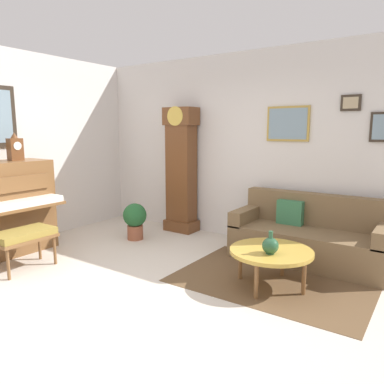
# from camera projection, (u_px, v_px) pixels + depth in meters

# --- Properties ---
(ground_plane) EXTENTS (6.40, 6.00, 0.10)m
(ground_plane) POSITION_uv_depth(u_px,v_px,m) (134.00, 294.00, 3.88)
(ground_plane) COLOR beige
(wall_back) EXTENTS (5.30, 0.13, 2.80)m
(wall_back) POSITION_uv_depth(u_px,v_px,m) (242.00, 147.00, 5.58)
(wall_back) COLOR silver
(wall_back) RESTS_ON ground_plane
(area_rug) EXTENTS (2.10, 1.50, 0.01)m
(area_rug) POSITION_uv_depth(u_px,v_px,m) (273.00, 280.00, 4.12)
(area_rug) COLOR brown
(area_rug) RESTS_ON ground_plane
(piano_bench) EXTENTS (0.42, 0.70, 0.48)m
(piano_bench) POSITION_uv_depth(u_px,v_px,m) (24.00, 236.00, 4.39)
(piano_bench) COLOR brown
(piano_bench) RESTS_ON ground_plane
(grandfather_clock) EXTENTS (0.52, 0.34, 2.03)m
(grandfather_clock) POSITION_uv_depth(u_px,v_px,m) (181.00, 173.00, 6.00)
(grandfather_clock) COLOR brown
(grandfather_clock) RESTS_ON ground_plane
(couch) EXTENTS (1.90, 0.80, 0.84)m
(couch) POSITION_uv_depth(u_px,v_px,m) (309.00, 237.00, 4.70)
(couch) COLOR brown
(couch) RESTS_ON ground_plane
(coffee_table) EXTENTS (0.88, 0.88, 0.41)m
(coffee_table) POSITION_uv_depth(u_px,v_px,m) (271.00, 252.00, 3.89)
(coffee_table) COLOR gold
(coffee_table) RESTS_ON ground_plane
(mantel_clock) EXTENTS (0.13, 0.18, 0.38)m
(mantel_clock) POSITION_uv_depth(u_px,v_px,m) (15.00, 148.00, 4.96)
(mantel_clock) COLOR brown
(mantel_clock) RESTS_ON piano
(green_jug) EXTENTS (0.17, 0.17, 0.24)m
(green_jug) POSITION_uv_depth(u_px,v_px,m) (270.00, 246.00, 3.74)
(green_jug) COLOR #234C33
(green_jug) RESTS_ON coffee_table
(potted_plant) EXTENTS (0.36, 0.36, 0.56)m
(potted_plant) POSITION_uv_depth(u_px,v_px,m) (135.00, 219.00, 5.61)
(potted_plant) COLOR #935138
(potted_plant) RESTS_ON ground_plane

